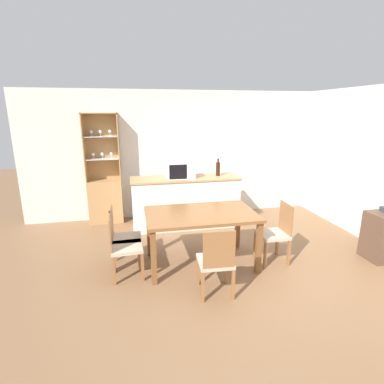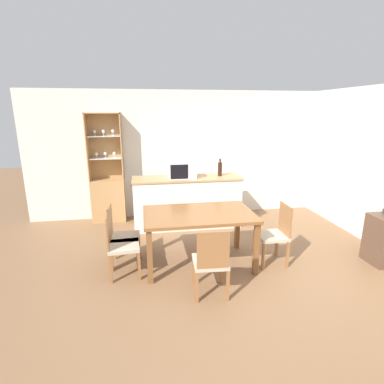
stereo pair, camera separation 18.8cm
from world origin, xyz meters
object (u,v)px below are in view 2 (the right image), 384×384
at_px(dining_chair_side_right_near, 274,234).
at_px(dining_chair_side_left_near, 120,245).
at_px(dining_chair_side_left_far, 122,236).
at_px(dining_table, 199,219).
at_px(display_cabinet, 108,191).
at_px(dining_chair_head_near, 211,262).
at_px(microwave, 182,170).
at_px(wine_bottle, 220,169).

distance_m(dining_chair_side_right_near, dining_chair_side_left_near, 2.17).
bearing_deg(dining_chair_side_left_far, dining_chair_side_left_near, 1.81).
bearing_deg(dining_table, dining_chair_side_left_far, 172.49).
relative_size(display_cabinet, dining_table, 1.38).
distance_m(display_cabinet, dining_chair_head_near, 3.18).
height_order(dining_chair_side_left_far, dining_chair_side_right_near, same).
height_order(dining_table, microwave, microwave).
bearing_deg(wine_bottle, display_cabinet, 166.74).
distance_m(dining_chair_side_left_far, wine_bottle, 2.35).
distance_m(microwave, wine_bottle, 0.74).
distance_m(dining_chair_head_near, microwave, 2.37).
bearing_deg(wine_bottle, dining_chair_side_left_near, -136.63).
bearing_deg(dining_chair_side_left_near, dining_chair_head_near, 55.90).
bearing_deg(wine_bottle, dining_chair_side_left_far, -141.92).
relative_size(dining_chair_side_left_far, dining_chair_head_near, 1.00).
relative_size(display_cabinet, dining_chair_head_near, 2.42).
xyz_separation_m(dining_chair_side_right_near, dining_chair_side_left_near, (-2.17, -0.00, 0.00)).
xyz_separation_m(dining_table, dining_chair_side_left_near, (-1.08, -0.14, -0.25)).
height_order(dining_chair_side_left_far, wine_bottle, wine_bottle).
xyz_separation_m(dining_chair_side_left_far, dining_chair_side_left_near, (0.00, -0.29, 0.00)).
bearing_deg(dining_table, wine_bottle, 65.66).
relative_size(dining_chair_head_near, wine_bottle, 2.67).
bearing_deg(display_cabinet, dining_chair_side_right_near, -40.77).
bearing_deg(dining_chair_head_near, wine_bottle, 76.93).
xyz_separation_m(dining_chair_side_right_near, dining_chair_head_near, (-1.09, -0.65, 0.00)).
xyz_separation_m(microwave, wine_bottle, (0.73, 0.05, -0.01)).
bearing_deg(dining_chair_head_near, dining_table, 93.43).
relative_size(dining_table, dining_chair_side_left_near, 1.75).
relative_size(dining_table, dining_chair_side_left_far, 1.75).
bearing_deg(dining_chair_side_left_far, dining_chair_head_near, 51.07).
height_order(dining_table, wine_bottle, wine_bottle).
height_order(display_cabinet, dining_chair_side_left_far, display_cabinet).
xyz_separation_m(dining_table, wine_bottle, (0.69, 1.53, 0.41)).
bearing_deg(dining_chair_side_left_near, dining_table, 94.25).
bearing_deg(dining_chair_side_left_near, display_cabinet, -173.88).
relative_size(dining_table, microwave, 3.11).
xyz_separation_m(dining_chair_side_left_far, microwave, (1.04, 1.35, 0.67)).
xyz_separation_m(dining_chair_head_near, microwave, (-0.04, 2.28, 0.67)).
xyz_separation_m(dining_table, dining_chair_side_left_far, (-1.08, 0.14, -0.25)).
height_order(dining_chair_head_near, dining_chair_side_left_near, same).
xyz_separation_m(dining_table, microwave, (-0.04, 1.49, 0.42)).
height_order(dining_chair_side_right_near, dining_chair_head_near, same).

